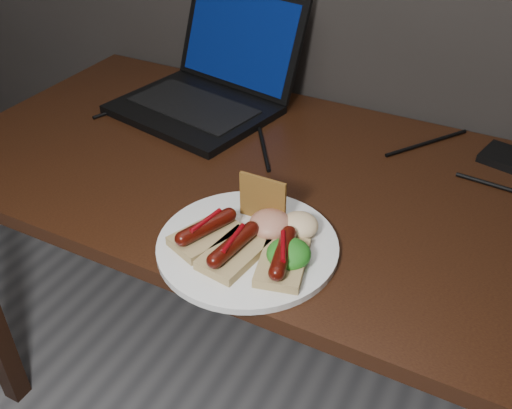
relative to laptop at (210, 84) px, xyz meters
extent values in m
cube|color=black|center=(0.29, -0.20, -0.07)|extent=(1.40, 0.70, 0.03)
cube|color=black|center=(-0.36, 0.10, -0.44)|extent=(0.05, 0.05, 0.72)
cube|color=black|center=(-0.01, -0.06, -0.04)|extent=(0.39, 0.33, 0.02)
cube|color=black|center=(-0.01, -0.06, -0.03)|extent=(0.32, 0.20, 0.00)
cube|color=black|center=(0.02, 0.11, 0.08)|extent=(0.36, 0.16, 0.23)
cube|color=#07174C|center=(0.02, 0.11, 0.08)|extent=(0.32, 0.13, 0.20)
cylinder|color=black|center=(0.21, -0.14, -0.05)|extent=(0.11, 0.15, 0.01)
cylinder|color=black|center=(0.51, 0.05, -0.05)|extent=(0.13, 0.19, 0.01)
cylinder|color=black|center=(0.66, -0.06, -0.05)|extent=(0.14, 0.02, 0.01)
cylinder|color=black|center=(-0.16, -0.10, -0.05)|extent=(0.08, 0.19, 0.01)
cylinder|color=silver|center=(0.33, -0.43, -0.05)|extent=(0.34, 0.34, 0.01)
cube|color=tan|center=(0.27, -0.46, -0.03)|extent=(0.11, 0.13, 0.02)
cylinder|color=#511005|center=(0.27, -0.46, -0.01)|extent=(0.06, 0.10, 0.02)
sphere|color=#511005|center=(0.25, -0.50, -0.01)|extent=(0.03, 0.02, 0.02)
sphere|color=#511005|center=(0.29, -0.41, -0.01)|extent=(0.03, 0.02, 0.02)
cylinder|color=#6B0509|center=(0.27, -0.46, 0.00)|extent=(0.02, 0.07, 0.01)
cube|color=tan|center=(0.33, -0.48, -0.03)|extent=(0.08, 0.12, 0.02)
cylinder|color=#511005|center=(0.33, -0.48, -0.01)|extent=(0.04, 0.10, 0.02)
sphere|color=#511005|center=(0.33, -0.52, -0.01)|extent=(0.02, 0.02, 0.02)
sphere|color=#511005|center=(0.34, -0.43, -0.01)|extent=(0.02, 0.02, 0.02)
cylinder|color=#6B0509|center=(0.33, -0.48, 0.00)|extent=(0.01, 0.07, 0.01)
cube|color=tan|center=(0.41, -0.46, -0.03)|extent=(0.10, 0.13, 0.02)
cylinder|color=#511005|center=(0.41, -0.46, -0.01)|extent=(0.05, 0.10, 0.02)
sphere|color=#511005|center=(0.42, -0.50, -0.01)|extent=(0.03, 0.02, 0.02)
sphere|color=#511005|center=(0.40, -0.41, -0.01)|extent=(0.02, 0.02, 0.02)
cylinder|color=#6B0509|center=(0.41, -0.46, 0.00)|extent=(0.04, 0.07, 0.01)
cube|color=#915F27|center=(0.33, -0.37, 0.00)|extent=(0.09, 0.01, 0.08)
ellipsoid|color=#215F13|center=(0.41, -0.45, -0.02)|extent=(0.07, 0.07, 0.04)
ellipsoid|color=maroon|center=(0.36, -0.39, -0.02)|extent=(0.07, 0.07, 0.04)
ellipsoid|color=silver|center=(0.40, -0.37, -0.02)|extent=(0.06, 0.06, 0.04)
camera|label=1|loc=(0.68, -1.06, 0.56)|focal=40.00mm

